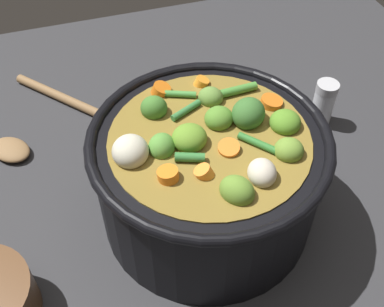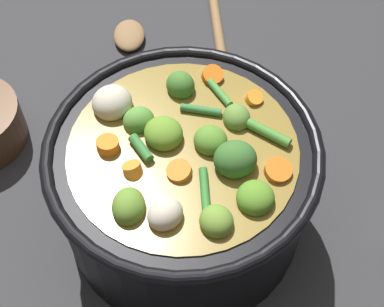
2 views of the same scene
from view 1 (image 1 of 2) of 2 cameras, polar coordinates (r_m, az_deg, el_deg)
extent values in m
plane|color=#2D2D30|center=(0.67, 1.77, -7.02)|extent=(1.10, 1.10, 0.00)
cylinder|color=black|center=(0.61, 1.93, -3.04)|extent=(0.28, 0.28, 0.14)
torus|color=black|center=(0.56, 2.11, 1.74)|extent=(0.29, 0.29, 0.01)
cylinder|color=olive|center=(0.61, 1.94, -2.70)|extent=(0.24, 0.24, 0.14)
ellipsoid|color=olive|center=(0.50, 5.33, -4.51)|extent=(0.05, 0.05, 0.03)
ellipsoid|color=#396B2D|center=(0.58, 6.77, 4.79)|extent=(0.06, 0.06, 0.04)
ellipsoid|color=#54882D|center=(0.57, 3.23, 4.22)|extent=(0.04, 0.04, 0.03)
ellipsoid|color=olive|center=(0.60, 2.25, 6.74)|extent=(0.04, 0.04, 0.03)
ellipsoid|color=#568A27|center=(0.58, 11.11, 3.68)|extent=(0.05, 0.05, 0.03)
ellipsoid|color=olive|center=(0.55, 11.53, 0.38)|extent=(0.04, 0.04, 0.03)
ellipsoid|color=#41772D|center=(0.59, -4.59, 5.46)|extent=(0.04, 0.04, 0.03)
ellipsoid|color=olive|center=(0.55, -0.44, 2.15)|extent=(0.04, 0.04, 0.03)
ellipsoid|color=#559138|center=(0.54, -3.71, 0.97)|extent=(0.04, 0.04, 0.03)
cylinder|color=orange|center=(0.54, 4.44, 0.55)|extent=(0.04, 0.04, 0.02)
cylinder|color=orange|center=(0.51, -2.87, -2.76)|extent=(0.03, 0.03, 0.02)
cylinder|color=orange|center=(0.63, 1.14, 8.48)|extent=(0.02, 0.02, 0.02)
cylinder|color=orange|center=(0.61, 9.46, 5.99)|extent=(0.03, 0.03, 0.02)
cylinder|color=orange|center=(0.62, -3.76, 7.51)|extent=(0.03, 0.03, 0.02)
cylinder|color=orange|center=(0.52, 1.47, -2.37)|extent=(0.03, 0.03, 0.02)
ellipsoid|color=beige|center=(0.52, 8.39, -2.31)|extent=(0.04, 0.04, 0.03)
ellipsoid|color=beige|center=(0.54, -7.51, 0.59)|extent=(0.05, 0.05, 0.04)
cylinder|color=#347439|center=(0.59, -0.73, 5.20)|extent=(0.04, 0.03, 0.01)
cylinder|color=#458633|center=(0.62, 5.59, 7.61)|extent=(0.05, 0.01, 0.01)
cylinder|color=#337534|center=(0.53, -0.26, -0.46)|extent=(0.04, 0.02, 0.01)
cylinder|color=#31752E|center=(0.55, 7.89, 1.23)|extent=(0.04, 0.04, 0.01)
cylinder|color=#478D3C|center=(0.61, -1.38, 7.14)|extent=(0.04, 0.02, 0.01)
ellipsoid|color=olive|center=(0.79, -20.92, 0.43)|extent=(0.08, 0.08, 0.02)
cylinder|color=olive|center=(0.84, -14.43, 6.12)|extent=(0.17, 0.19, 0.02)
cylinder|color=silver|center=(0.80, 15.39, 5.47)|extent=(0.03, 0.03, 0.06)
cylinder|color=#B7B7BC|center=(0.78, 15.96, 7.62)|extent=(0.04, 0.04, 0.01)
camera|label=2|loc=(0.38, 77.96, 34.04)|focal=54.62mm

